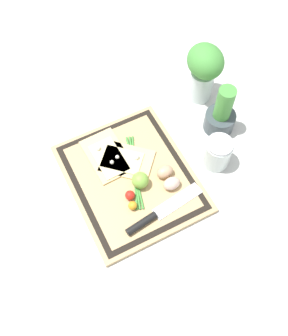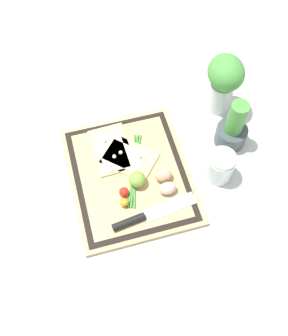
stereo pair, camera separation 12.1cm
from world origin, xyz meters
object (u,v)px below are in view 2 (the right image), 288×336
(pizza_slice_far, at_px, (129,158))
(sauce_jar, at_px, (220,167))
(pizza_slice_near, at_px, (112,150))
(cherry_tomato_red, at_px, (124,192))
(herb_glass, at_px, (224,80))
(egg_brown, at_px, (164,176))
(lime, at_px, (137,179))
(knife, at_px, (141,217))
(herb_pot, at_px, (233,130))
(egg_pink, at_px, (167,188))
(cherry_tomato_yellow, at_px, (124,203))

(pizza_slice_far, height_order, sauce_jar, sauce_jar)
(pizza_slice_near, xyz_separation_m, cherry_tomato_red, (0.16, 0.00, 0.01))
(herb_glass, bearing_deg, pizza_slice_far, -69.07)
(egg_brown, bearing_deg, sauce_jar, 82.49)
(cherry_tomato_red, bearing_deg, lime, 118.42)
(lime, height_order, cherry_tomato_red, lime)
(knife, distance_m, sauce_jar, 0.29)
(lime, bearing_deg, herb_glass, 122.98)
(herb_pot, bearing_deg, cherry_tomato_red, -74.35)
(sauce_jar, bearing_deg, herb_pot, 143.47)
(lime, bearing_deg, egg_brown, 86.24)
(egg_pink, height_order, herb_pot, herb_pot)
(egg_brown, relative_size, cherry_tomato_yellow, 1.99)
(cherry_tomato_yellow, relative_size, herb_pot, 0.14)
(cherry_tomato_red, xyz_separation_m, herb_glass, (-0.25, 0.40, 0.10))
(knife, bearing_deg, lime, 170.41)
(pizza_slice_near, bearing_deg, herb_glass, 102.96)
(pizza_slice_near, height_order, herb_pot, herb_pot)
(knife, xyz_separation_m, sauce_jar, (-0.09, 0.27, 0.02))
(cherry_tomato_yellow, bearing_deg, egg_brown, 111.22)
(egg_brown, distance_m, cherry_tomato_red, 0.13)
(herb_glass, bearing_deg, lime, -57.02)
(egg_brown, xyz_separation_m, cherry_tomato_red, (0.02, -0.13, -0.00))
(sauce_jar, bearing_deg, egg_pink, -82.86)
(egg_brown, height_order, herb_pot, herb_pot)
(knife, bearing_deg, egg_brown, 137.19)
(egg_pink, xyz_separation_m, herb_glass, (-0.28, 0.27, 0.10))
(pizza_slice_far, bearing_deg, cherry_tomato_red, -20.77)
(cherry_tomato_yellow, height_order, herb_glass, herb_glass)
(pizza_slice_near, distance_m, egg_brown, 0.19)
(knife, bearing_deg, cherry_tomato_yellow, -147.69)
(cherry_tomato_red, relative_size, herb_glass, 0.13)
(herb_pot, bearing_deg, lime, -76.33)
(knife, relative_size, cherry_tomato_red, 8.85)
(egg_brown, bearing_deg, knife, -42.81)
(pizza_slice_near, relative_size, knife, 0.69)
(herb_pot, bearing_deg, pizza_slice_near, -97.86)
(pizza_slice_near, height_order, pizza_slice_far, same)
(pizza_slice_far, xyz_separation_m, lime, (0.09, 0.00, 0.02))
(pizza_slice_near, distance_m, lime, 0.15)
(pizza_slice_near, xyz_separation_m, herb_glass, (-0.09, 0.40, 0.11))
(pizza_slice_far, height_order, cherry_tomato_red, cherry_tomato_red)
(egg_brown, distance_m, sauce_jar, 0.17)
(lime, xyz_separation_m, cherry_tomato_yellow, (0.06, -0.06, -0.01))
(pizza_slice_far, distance_m, egg_brown, 0.13)
(pizza_slice_far, distance_m, herb_pot, 0.34)
(egg_pink, relative_size, sauce_jar, 0.49)
(egg_pink, height_order, cherry_tomato_red, egg_pink)
(cherry_tomato_red, distance_m, herb_glass, 0.48)
(egg_brown, xyz_separation_m, cherry_tomato_yellow, (0.05, -0.14, -0.01))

